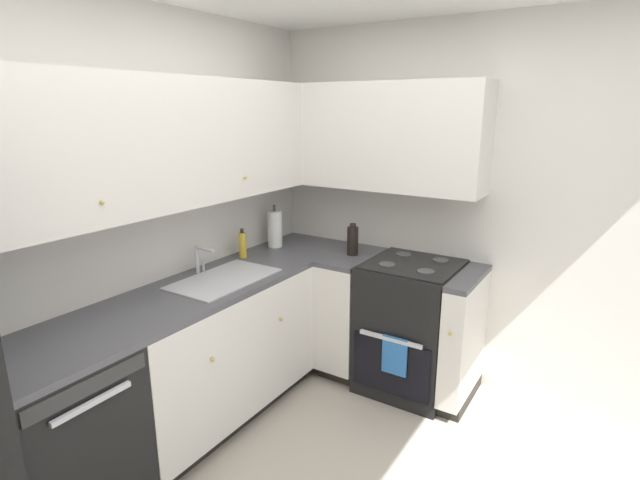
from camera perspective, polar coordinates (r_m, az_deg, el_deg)
wall_back at (r=2.96m, az=-23.57°, el=0.41°), size 3.56×0.05×2.52m
wall_right at (r=3.50m, az=18.29°, el=3.03°), size 0.05×3.22×2.52m
dishwasher at (r=2.76m, az=-27.97°, el=-19.98°), size 0.60×0.63×0.88m
lower_cabinets_back at (r=3.26m, az=-12.34°, el=-12.71°), size 1.40×0.62×0.88m
countertop_back at (r=3.08m, az=-12.81°, el=-5.25°), size 2.60×0.60×0.03m
lower_cabinets_right at (r=3.63m, az=7.67°, el=-9.53°), size 0.62×1.07×0.88m
countertop_right at (r=3.46m, az=7.91°, el=-2.71°), size 0.60×1.07×0.03m
oven_range at (r=3.57m, az=10.50°, el=-9.72°), size 0.68×0.62×1.06m
upper_cabinets_back at (r=2.90m, az=-18.08°, el=10.59°), size 2.28×0.34×0.73m
upper_cabinets_right at (r=3.53m, az=5.92°, el=11.92°), size 0.32×1.60×0.73m
sink at (r=3.14m, az=-11.03°, el=-5.20°), size 0.67×0.40×0.10m
faucet at (r=3.23m, az=-13.76°, el=-1.92°), size 0.07×0.16×0.18m
soap_bottle at (r=3.52m, az=-8.99°, el=-0.55°), size 0.05×0.05×0.21m
paper_towel_roll at (r=3.76m, az=-5.26°, el=1.29°), size 0.11×0.11×0.34m
oil_bottle at (r=3.55m, az=3.81°, el=-0.05°), size 0.08×0.08×0.23m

